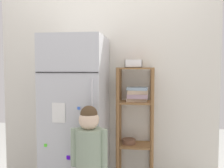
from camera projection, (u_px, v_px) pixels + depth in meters
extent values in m
cube|color=silver|center=(107.00, 89.00, 2.93)|extent=(2.51, 0.03, 2.12)
cube|color=silver|center=(77.00, 115.00, 2.63)|extent=(0.59, 0.65, 1.62)
cube|color=black|center=(66.00, 72.00, 2.28)|extent=(0.58, 0.01, 0.01)
cylinder|color=silver|center=(92.00, 107.00, 2.25)|extent=(0.02, 0.02, 0.51)
cube|color=white|center=(59.00, 113.00, 2.31)|extent=(0.12, 0.01, 0.18)
cube|color=#3E6FEC|center=(79.00, 108.00, 2.28)|extent=(0.03, 0.02, 0.03)
cube|color=#57EC32|center=(45.00, 145.00, 2.35)|extent=(0.03, 0.01, 0.03)
cube|color=#4E0BDD|center=(68.00, 158.00, 2.33)|extent=(0.04, 0.02, 0.03)
cylinder|color=gray|center=(89.00, 151.00, 2.15)|extent=(0.23, 0.23, 0.38)
sphere|color=gray|center=(91.00, 128.00, 2.21)|extent=(0.10, 0.10, 0.10)
sphere|color=beige|center=(89.00, 120.00, 2.14)|extent=(0.17, 0.17, 0.17)
sphere|color=#4C3823|center=(89.00, 114.00, 2.13)|extent=(0.15, 0.15, 0.15)
cylinder|color=gray|center=(75.00, 147.00, 2.17)|extent=(0.06, 0.06, 0.33)
cylinder|color=gray|center=(104.00, 148.00, 2.14)|extent=(0.06, 0.06, 0.33)
cylinder|color=olive|center=(117.00, 130.00, 2.64)|extent=(0.04, 0.04, 1.30)
cylinder|color=olive|center=(152.00, 131.00, 2.59)|extent=(0.04, 0.04, 1.30)
cylinder|color=olive|center=(120.00, 125.00, 2.89)|extent=(0.04, 0.04, 1.30)
cylinder|color=olive|center=(151.00, 126.00, 2.85)|extent=(0.04, 0.04, 1.30)
cube|color=olive|center=(135.00, 68.00, 2.70)|extent=(0.37, 0.27, 0.02)
cube|color=olive|center=(135.00, 102.00, 2.72)|extent=(0.37, 0.27, 0.02)
cube|color=olive|center=(135.00, 145.00, 2.75)|extent=(0.37, 0.27, 0.02)
cube|color=#C6AD8E|center=(136.00, 100.00, 2.73)|extent=(0.22, 0.17, 0.04)
cube|color=#B293A3|center=(138.00, 96.00, 2.70)|extent=(0.22, 0.17, 0.04)
cube|color=#C6AD8E|center=(137.00, 92.00, 2.72)|extent=(0.23, 0.18, 0.04)
cube|color=#99B2C6|center=(137.00, 89.00, 2.72)|extent=(0.23, 0.17, 0.03)
cylinder|color=brown|center=(129.00, 141.00, 2.76)|extent=(0.15, 0.15, 0.05)
cube|color=white|center=(134.00, 67.00, 2.71)|extent=(0.18, 0.20, 0.01)
cube|color=white|center=(133.00, 64.00, 2.62)|extent=(0.18, 0.01, 0.08)
cube|color=white|center=(134.00, 64.00, 2.81)|extent=(0.18, 0.01, 0.08)
cube|color=white|center=(126.00, 64.00, 2.72)|extent=(0.01, 0.20, 0.08)
cube|color=white|center=(142.00, 64.00, 2.70)|extent=(0.01, 0.20, 0.08)
sphere|color=#B21A0C|center=(134.00, 63.00, 2.74)|extent=(0.08, 0.08, 0.08)
sphere|color=#9A150A|center=(136.00, 63.00, 2.68)|extent=(0.08, 0.08, 0.08)
sphere|color=orange|center=(136.00, 64.00, 2.72)|extent=(0.07, 0.07, 0.07)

